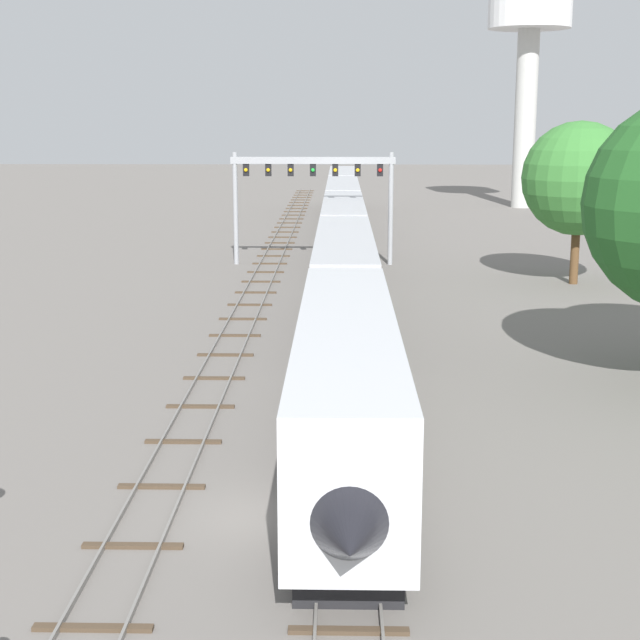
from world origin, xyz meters
name	(u,v)px	position (x,y,z in m)	size (l,w,h in m)	color
ground_plane	(274,517)	(0.00, 0.00, 0.00)	(400.00, 400.00, 0.00)	slate
track_main	(343,240)	(2.00, 60.00, 0.07)	(2.60, 200.00, 0.16)	slate
track_near	(263,276)	(-3.50, 40.00, 0.07)	(2.60, 160.00, 0.16)	slate
passenger_train	(343,230)	(2.00, 45.52, 2.61)	(3.04, 103.74, 4.80)	silver
signal_gantry	(313,182)	(-0.25, 46.06, 6.14)	(12.10, 0.49, 8.29)	#999BA0
water_tower	(529,26)	(23.94, 92.72, 21.32)	(9.93, 9.93, 26.98)	beige
trackside_tree_mid	(579,179)	(17.22, 37.91, 6.89)	(7.37, 7.37, 10.60)	brown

